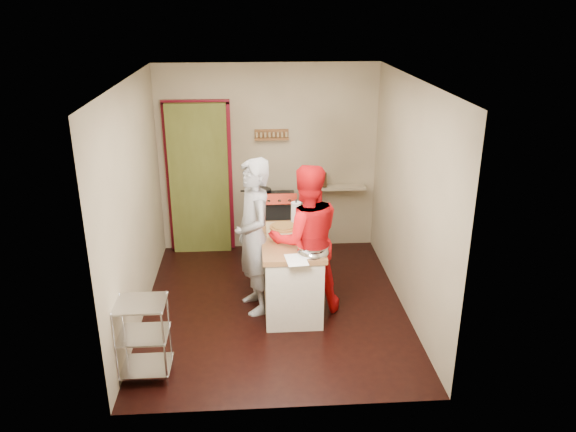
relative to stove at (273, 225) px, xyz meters
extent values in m
plane|color=black|center=(-0.05, -1.42, -0.45)|extent=(3.50, 3.50, 0.00)
cube|color=tan|center=(-0.05, 0.33, 0.85)|extent=(3.00, 0.04, 2.60)
cube|color=#565B23|center=(-1.00, 0.38, 0.60)|extent=(0.80, 0.40, 2.10)
cube|color=maroon|center=(-1.42, 0.31, 0.60)|extent=(0.06, 0.06, 2.10)
cube|color=maroon|center=(-0.58, 0.31, 0.60)|extent=(0.06, 0.06, 2.10)
cube|color=maroon|center=(-1.00, 0.31, 1.65)|extent=(0.90, 0.06, 0.06)
cube|color=brown|center=(0.00, 0.28, 1.15)|extent=(0.46, 0.09, 0.03)
cube|color=brown|center=(0.00, 0.32, 1.21)|extent=(0.46, 0.02, 0.12)
cube|color=olive|center=(0.00, 0.28, 1.21)|extent=(0.42, 0.04, 0.07)
cube|color=tan|center=(0.90, 0.23, 0.45)|extent=(0.80, 0.18, 0.04)
cube|color=black|center=(0.70, 0.23, 0.57)|extent=(0.10, 0.14, 0.22)
cube|color=tan|center=(-1.55, -1.42, 0.85)|extent=(0.04, 3.50, 2.60)
cube|color=tan|center=(1.45, -1.42, 0.85)|extent=(0.04, 3.50, 2.60)
cube|color=white|center=(-0.05, -1.42, 2.16)|extent=(3.00, 3.50, 0.02)
cube|color=black|center=(0.00, 0.01, -0.05)|extent=(0.60, 0.55, 0.80)
cube|color=black|center=(0.00, 0.01, 0.38)|extent=(0.60, 0.55, 0.06)
cube|color=maroon|center=(0.00, -0.27, 0.47)|extent=(0.60, 0.15, 0.17)
cylinder|color=black|center=(-0.15, 0.14, 0.46)|extent=(0.26, 0.26, 0.05)
cylinder|color=silver|center=(-1.55, -2.80, -0.05)|extent=(0.02, 0.02, 0.80)
cylinder|color=silver|center=(-1.11, -2.80, -0.05)|extent=(0.02, 0.02, 0.80)
cylinder|color=silver|center=(-1.55, -2.44, -0.05)|extent=(0.02, 0.02, 0.80)
cylinder|color=silver|center=(-1.11, -2.44, -0.05)|extent=(0.02, 0.02, 0.80)
cube|color=silver|center=(-1.33, -2.62, -0.35)|extent=(0.48, 0.40, 0.02)
cube|color=silver|center=(-1.33, -2.62, 0.00)|extent=(0.48, 0.40, 0.02)
cube|color=silver|center=(-1.33, -2.62, 0.33)|extent=(0.48, 0.40, 0.02)
cube|color=beige|center=(0.15, -1.44, -0.05)|extent=(0.62, 1.08, 0.80)
cube|color=#905C36|center=(0.15, -1.44, 0.38)|extent=(0.67, 1.14, 0.06)
cube|color=tan|center=(0.07, -1.17, 0.42)|extent=(0.40, 0.40, 0.02)
cylinder|color=#BA773A|center=(0.07, -1.17, 0.45)|extent=(0.32, 0.32, 0.02)
ellipsoid|color=silver|center=(0.34, -1.84, 0.47)|extent=(0.35, 0.35, 0.11)
cylinder|color=white|center=(0.23, -1.02, 0.55)|extent=(0.12, 0.12, 0.28)
cylinder|color=silver|center=(0.28, -1.31, 0.50)|extent=(0.06, 0.06, 0.17)
cube|color=white|center=(0.16, -1.98, 0.41)|extent=(0.24, 0.32, 0.00)
cylinder|color=black|center=(0.35, -1.04, 0.57)|extent=(0.08, 0.08, 0.31)
cylinder|color=black|center=(0.42, -1.09, 0.57)|extent=(0.08, 0.08, 0.31)
cylinder|color=black|center=(0.33, -1.06, 0.57)|extent=(0.08, 0.08, 0.31)
imported|color=silver|center=(-0.27, -1.43, 0.45)|extent=(0.60, 0.75, 1.79)
imported|color=red|center=(0.30, -1.46, 0.41)|extent=(0.91, 0.75, 1.72)
camera|label=1|loc=(-0.28, -7.17, 2.91)|focal=35.00mm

